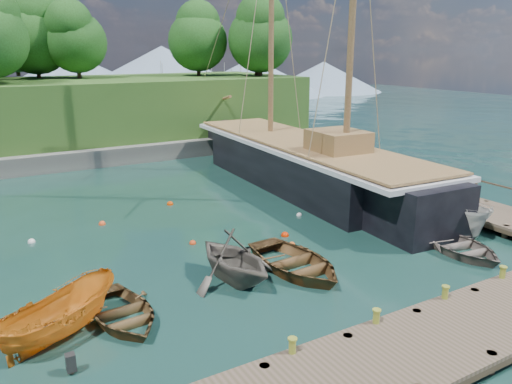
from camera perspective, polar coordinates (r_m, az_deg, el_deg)
ground at (r=20.00m, az=5.37°, el=-8.95°), size 160.00×160.00×0.00m
dock_near at (r=17.07m, az=24.39°, el=-13.42°), size 20.00×3.20×1.10m
dock_east at (r=32.02m, az=14.93°, el=1.01°), size 3.20×24.00×1.10m
bollard_0 at (r=14.38m, az=4.11°, el=-19.83°), size 0.26×0.26×0.45m
bollard_1 at (r=16.00m, az=13.39°, el=-16.19°), size 0.26×0.26×0.45m
bollard_2 at (r=17.98m, az=20.55°, el=-13.00°), size 0.26×0.26×0.45m
bollard_3 at (r=20.21m, az=26.07°, el=-10.35°), size 0.26×0.26×0.45m
rowboat_0 at (r=17.14m, az=-15.03°, el=-13.99°), size 3.09×4.10×0.81m
rowboat_1 at (r=19.18m, az=-2.53°, el=-10.03°), size 3.96×4.43×2.11m
rowboat_2 at (r=19.95m, az=4.46°, el=-9.00°), size 3.73×5.02×1.00m
rowboat_3 at (r=23.24m, az=22.22°, el=-6.49°), size 3.42×4.45×0.86m
motorboat_orange at (r=16.83m, az=-21.24°, el=-15.19°), size 4.41×3.41×1.61m
cabin_boat_white at (r=26.19m, az=21.66°, el=-3.92°), size 3.20×5.11×1.85m
schooner at (r=31.91m, az=5.41°, el=2.91°), size 6.68×29.74×22.17m
mooring_buoy_0 at (r=20.08m, az=-17.01°, el=-9.53°), size 0.30×0.30×0.30m
mooring_buoy_1 at (r=22.70m, az=-7.25°, el=-5.89°), size 0.31×0.31×0.31m
mooring_buoy_2 at (r=23.47m, az=3.32°, el=-5.04°), size 0.37×0.37×0.37m
mooring_buoy_3 at (r=26.32m, az=4.96°, el=-2.71°), size 0.29×0.29×0.29m
mooring_buoy_4 at (r=26.07m, az=-17.17°, el=-3.58°), size 0.34×0.34×0.34m
mooring_buoy_5 at (r=28.48m, az=-9.79°, el=-1.43°), size 0.36×0.36×0.36m
mooring_buoy_6 at (r=24.84m, az=-24.26°, el=-5.28°), size 0.33×0.33×0.33m
mooring_buoy_7 at (r=22.42m, az=4.13°, el=-6.09°), size 0.29×0.29×0.29m
distant_ridge at (r=86.07m, az=-20.71°, el=12.28°), size 117.00×40.00×10.00m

